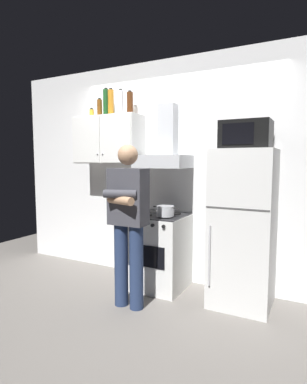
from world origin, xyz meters
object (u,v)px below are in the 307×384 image
at_px(microwave, 246,135).
at_px(upper_cabinet, 108,140).
at_px(cooking_pot, 165,211).
at_px(bottle_vodka_clear, 121,103).
at_px(bottle_wine_green, 106,103).
at_px(bottle_spice_jar, 92,113).
at_px(stove_oven, 160,251).
at_px(refrigerator, 243,228).
at_px(bottle_liquor_amber, 111,103).
at_px(person_standing, 128,220).
at_px(range_hood, 165,151).
at_px(bottle_rum_dark, 130,103).
at_px(bottle_beer_brown, 100,108).

bearing_deg(microwave, upper_cabinet, 176.52).
bearing_deg(cooking_pot, bottle_vodka_clear, 161.74).
bearing_deg(bottle_wine_green, bottle_spice_jar, -173.68).
height_order(stove_oven, bottle_vodka_clear, bottle_vodka_clear).
relative_size(stove_oven, refrigerator, 0.55).
relative_size(upper_cabinet, microwave, 1.88).
height_order(microwave, bottle_liquor_amber, bottle_liquor_amber).
xyz_separation_m(refrigerator, person_standing, (-1.00, -0.61, 0.10)).
relative_size(range_hood, bottle_wine_green, 2.08).
height_order(microwave, bottle_rum_dark, bottle_rum_dark).
bearing_deg(stove_oven, bottle_wine_green, 169.82).
bearing_deg(refrigerator, person_standing, -148.77).
bearing_deg(range_hood, bottle_liquor_amber, -178.99).
height_order(upper_cabinet, bottle_spice_jar, bottle_spice_jar).
bearing_deg(person_standing, bottle_vodka_clear, 127.25).
height_order(cooking_pot, bottle_rum_dark, bottle_rum_dark).
bearing_deg(stove_oven, upper_cabinet, 171.10).
bearing_deg(stove_oven, range_hood, 90.00).
bearing_deg(upper_cabinet, bottle_wine_green, 150.11).
height_order(upper_cabinet, bottle_vodka_clear, bottle_vodka_clear).
bearing_deg(cooking_pot, bottle_beer_brown, 166.09).
height_order(bottle_wine_green, bottle_spice_jar, bottle_wine_green).
xyz_separation_m(microwave, bottle_rum_dark, (-1.45, 0.15, 0.45)).
distance_m(range_hood, bottle_rum_dark, 0.78).
relative_size(microwave, bottle_spice_jar, 3.96).
relative_size(range_hood, cooking_pot, 2.54).
relative_size(stove_oven, microwave, 1.82).
height_order(range_hood, microwave, range_hood).
bearing_deg(bottle_spice_jar, microwave, -3.10).
relative_size(upper_cabinet, bottle_rum_dark, 3.05).
bearing_deg(bottle_spice_jar, person_standing, -35.94).
distance_m(range_hood, bottle_vodka_clear, 0.85).
xyz_separation_m(bottle_wine_green, bottle_beer_brown, (-0.10, -0.00, -0.06)).
distance_m(stove_oven, bottle_spice_jar, 1.98).
height_order(stove_oven, bottle_beer_brown, bottle_beer_brown).
bearing_deg(upper_cabinet, bottle_liquor_amber, -12.06).
bearing_deg(microwave, range_hood, 173.54).
bearing_deg(bottle_vodka_clear, person_standing, -52.75).
bearing_deg(bottle_rum_dark, microwave, -5.86).
xyz_separation_m(bottle_liquor_amber, bottle_spice_jar, (-0.32, 0.01, -0.11)).
bearing_deg(refrigerator, cooking_pot, -171.68).
height_order(refrigerator, bottle_beer_brown, bottle_beer_brown).
bearing_deg(bottle_vodka_clear, bottle_liquor_amber, -176.09).
bearing_deg(bottle_wine_green, bottle_liquor_amber, -20.74).
xyz_separation_m(range_hood, bottle_vodka_clear, (-0.60, -0.00, 0.60)).
bearing_deg(bottle_liquor_amber, range_hood, 1.01).
relative_size(upper_cabinet, bottle_liquor_amber, 2.66).
bearing_deg(bottle_vodka_clear, cooking_pot, -18.26).
bearing_deg(bottle_spice_jar, upper_cabinet, -0.62).
height_order(microwave, cooking_pot, microwave).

